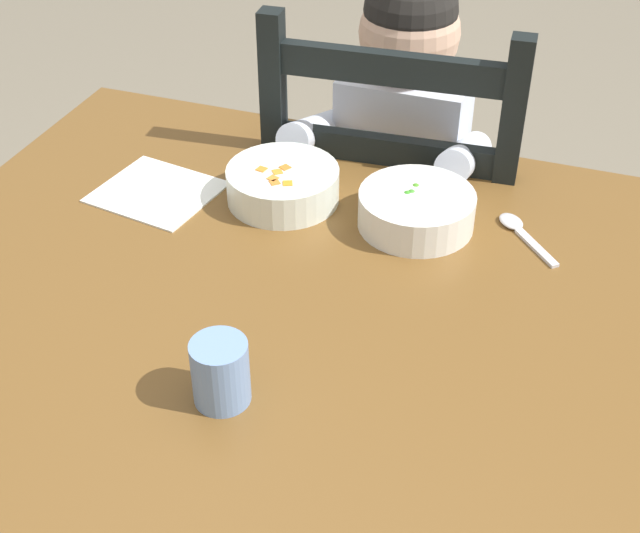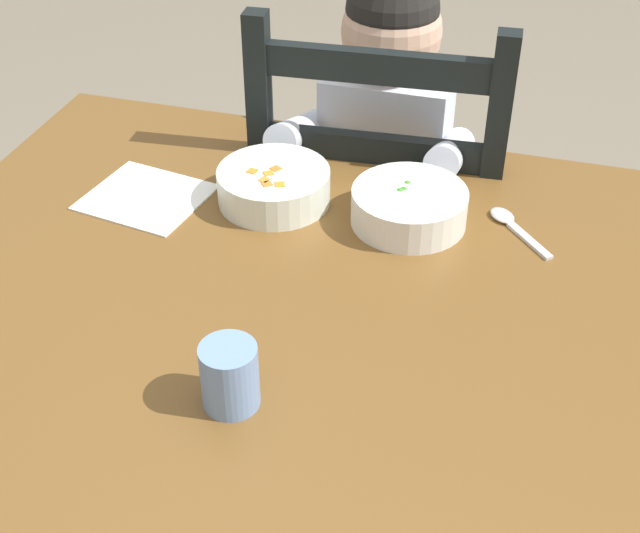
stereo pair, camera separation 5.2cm
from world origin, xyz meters
name	(u,v)px [view 1 (the left image)]	position (x,y,z in m)	size (l,w,h in m)	color
dining_table	(318,396)	(0.00, 0.00, 0.62)	(1.25, 1.08, 0.71)	brown
dining_chair	(396,237)	(-0.05, 0.59, 0.46)	(0.45, 0.45, 0.94)	black
child_figure	(398,154)	(-0.06, 0.58, 0.65)	(0.32, 0.31, 0.98)	silver
bowl_of_peas	(416,209)	(0.05, 0.29, 0.74)	(0.17, 0.17, 0.06)	white
bowl_of_carrots	(283,184)	(-0.16, 0.29, 0.74)	(0.17, 0.17, 0.05)	white
spoon	(519,229)	(0.19, 0.33, 0.71)	(0.11, 0.12, 0.01)	silver
drinking_cup	(220,372)	(-0.07, -0.12, 0.75)	(0.07, 0.07, 0.08)	#7296CC
paper_napkin	(157,192)	(-0.35, 0.24, 0.71)	(0.17, 0.16, 0.00)	white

